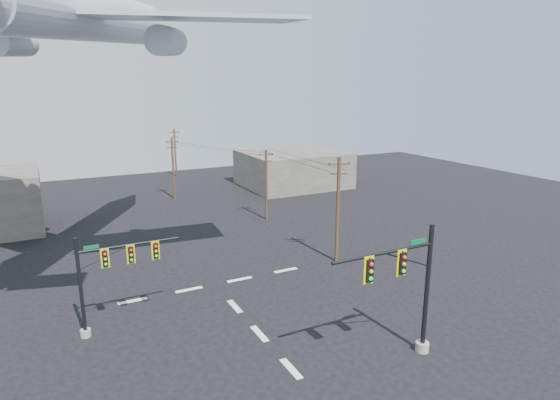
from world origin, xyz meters
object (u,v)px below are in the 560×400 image
utility_pole_d (175,152)px  utility_pole_c (173,167)px  signal_mast_far (107,278)px  utility_pole_a (338,208)px  utility_pole_b (266,184)px  airliner (88,16)px  signal_mast_near (409,291)px

utility_pole_d → utility_pole_c: bearing=-90.0°
signal_mast_far → utility_pole_a: utility_pole_a is taller
signal_mast_far → utility_pole_d: utility_pole_d is taller
utility_pole_b → utility_pole_a: bearing=-81.2°
utility_pole_b → utility_pole_d: size_ratio=1.02×
utility_pole_a → airliner: size_ratio=0.32×
signal_mast_far → utility_pole_c: 33.96m
signal_mast_far → utility_pole_b: bearing=42.9°
utility_pole_c → utility_pole_d: bearing=90.1°
utility_pole_a → utility_pole_d: bearing=112.9°
signal_mast_near → utility_pole_d: size_ratio=0.98×
signal_mast_far → airliner: bearing=81.4°
signal_mast_far → utility_pole_a: size_ratio=0.69×
signal_mast_near → signal_mast_far: (-13.92, 10.34, -0.48)m
utility_pole_a → utility_pole_d: size_ratio=1.17×
utility_pole_a → utility_pole_b: bearing=109.5°
utility_pole_a → utility_pole_c: utility_pole_a is taller
utility_pole_c → airliner: airliner is taller
utility_pole_b → utility_pole_c: bearing=124.0°
signal_mast_far → utility_pole_d: 49.45m
utility_pole_b → utility_pole_c: (-6.52, 14.23, 0.12)m
signal_mast_far → utility_pole_a: (18.65, 3.43, 1.16)m
signal_mast_near → utility_pole_c: size_ratio=0.94×
signal_mast_near → utility_pole_c: (-1.65, 42.00, 0.19)m
utility_pole_d → utility_pole_b: bearing=-69.7°
utility_pole_c → utility_pole_b: bearing=-49.4°
utility_pole_c → utility_pole_a: bearing=-61.3°
utility_pole_b → utility_pole_c: size_ratio=0.97×
utility_pole_c → airliner: 30.45m
utility_pole_c → utility_pole_d: 15.53m
signal_mast_near → airliner: 26.59m
utility_pole_a → airliner: (-17.52, 4.08, 14.32)m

